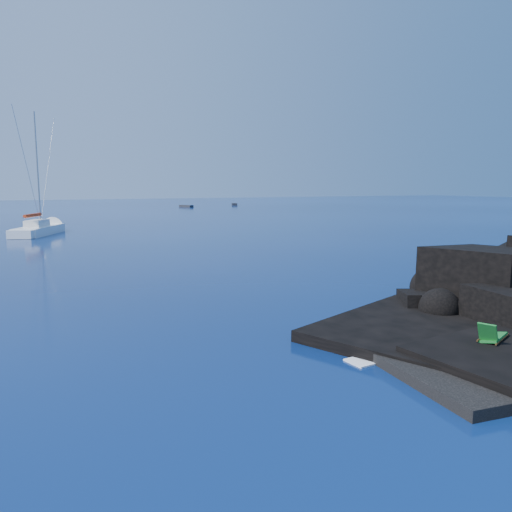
{
  "coord_description": "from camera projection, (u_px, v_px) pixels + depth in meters",
  "views": [
    {
      "loc": [
        -10.0,
        -10.32,
        5.96
      ],
      "look_at": [
        1.84,
        14.52,
        2.0
      ],
      "focal_mm": 35.0,
      "sensor_mm": 36.0,
      "label": 1
    }
  ],
  "objects": [
    {
      "name": "sunbather",
      "position": [
        503.0,
        364.0,
        15.18
      ],
      "size": [
        1.9,
        0.8,
        0.25
      ],
      "primitive_type": null,
      "rotation": [
        0.0,
        0.0,
        -0.2
      ],
      "color": "tan",
      "rests_on": "towel"
    },
    {
      "name": "ground",
      "position": [
        415.0,
        394.0,
        14.32
      ],
      "size": [
        400.0,
        400.0,
        0.0
      ],
      "primitive_type": "plane",
      "color": "#031034",
      "rests_on": "ground"
    },
    {
      "name": "distant_boat_a",
      "position": [
        186.0,
        207.0,
        131.74
      ],
      "size": [
        2.98,
        4.4,
        0.57
      ],
      "primitive_type": "cube",
      "rotation": [
        0.0,
        0.0,
        0.44
      ],
      "color": "#26262B",
      "rests_on": "ground"
    },
    {
      "name": "sailboat",
      "position": [
        40.0,
        235.0,
        59.77
      ],
      "size": [
        8.4,
        13.83,
        14.55
      ],
      "primitive_type": null,
      "rotation": [
        0.0,
        0.0,
        -0.43
      ],
      "color": "white",
      "rests_on": "ground"
    },
    {
      "name": "beach",
      "position": [
        508.0,
        364.0,
        16.69
      ],
      "size": [
        9.08,
        6.86,
        0.7
      ],
      "primitive_type": "cube",
      "rotation": [
        0.0,
        0.0,
        -0.1
      ],
      "color": "black",
      "rests_on": "ground"
    },
    {
      "name": "surf_foam",
      "position": [
        421.0,
        328.0,
        20.92
      ],
      "size": [
        10.0,
        8.0,
        0.06
      ],
      "primitive_type": null,
      "color": "white",
      "rests_on": "ground"
    },
    {
      "name": "distant_boat_b",
      "position": [
        234.0,
        205.0,
        143.85
      ],
      "size": [
        2.93,
        4.84,
        0.62
      ],
      "primitive_type": "cube",
      "rotation": [
        0.0,
        0.0,
        -0.35
      ],
      "color": "#25262A",
      "rests_on": "ground"
    },
    {
      "name": "deck_chair",
      "position": [
        494.0,
        331.0,
        17.26
      ],
      "size": [
        1.79,
        1.33,
        1.13
      ],
      "primitive_type": null,
      "rotation": [
        0.0,
        0.0,
        0.42
      ],
      "color": "#176826",
      "rests_on": "beach"
    },
    {
      "name": "towel",
      "position": [
        503.0,
        369.0,
        15.2
      ],
      "size": [
        2.33,
        1.43,
        0.06
      ],
      "primitive_type": "cube",
      "rotation": [
        0.0,
        0.0,
        -0.2
      ],
      "color": "white",
      "rests_on": "beach"
    }
  ]
}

